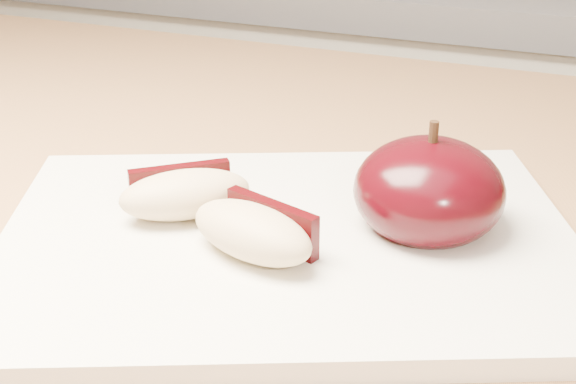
% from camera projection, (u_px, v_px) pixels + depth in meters
% --- Properties ---
extents(back_cabinet, '(2.40, 0.62, 0.94)m').
position_uv_depth(back_cabinet, '(434.00, 252.00, 1.32)').
color(back_cabinet, silver).
rests_on(back_cabinet, ground).
extents(cutting_board, '(0.39, 0.34, 0.01)m').
position_uv_depth(cutting_board, '(288.00, 243.00, 0.45)').
color(cutting_board, silver).
rests_on(cutting_board, island_counter).
extents(apple_half, '(0.10, 0.10, 0.07)m').
position_uv_depth(apple_half, '(429.00, 191.00, 0.44)').
color(apple_half, black).
rests_on(apple_half, cutting_board).
extents(apple_wedge_a, '(0.08, 0.08, 0.03)m').
position_uv_depth(apple_wedge_a, '(185.00, 193.00, 0.46)').
color(apple_wedge_a, '#D3B586').
rests_on(apple_wedge_a, cutting_board).
extents(apple_wedge_b, '(0.08, 0.06, 0.03)m').
position_uv_depth(apple_wedge_b, '(254.00, 231.00, 0.42)').
color(apple_wedge_b, '#D3B586').
rests_on(apple_wedge_b, cutting_board).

